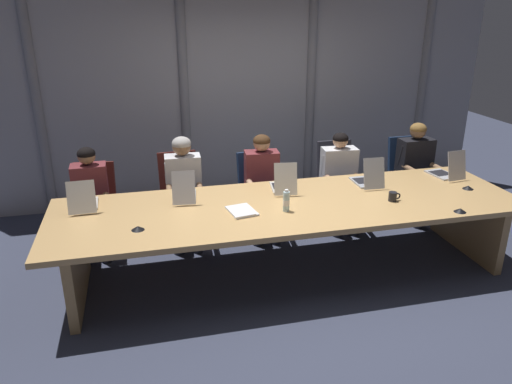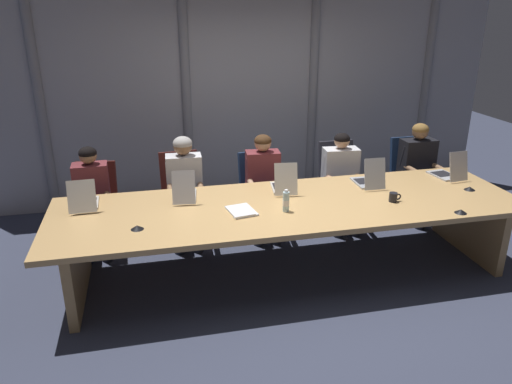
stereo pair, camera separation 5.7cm
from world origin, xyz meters
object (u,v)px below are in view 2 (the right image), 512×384
at_px(laptop_left_end, 84,201).
at_px(office_chair_center, 262,201).
at_px(laptop_right_mid, 368,180).
at_px(person_center, 264,180).
at_px(conference_mic_left_side, 470,188).
at_px(conference_mic_middle, 137,227).
at_px(laptop_left_mid, 185,193).
at_px(spiral_notepad, 242,211).
at_px(person_left_mid, 185,184).
at_px(laptop_center, 284,185).
at_px(office_chair_right_mid, 340,193).
at_px(office_chair_left_mid, 183,206).
at_px(laptop_right_end, 448,172).
at_px(coffee_mug_near, 394,197).
at_px(person_right_mid, 342,176).
at_px(office_chair_left_end, 97,215).
at_px(person_left_end, 92,195).
at_px(person_right_end, 420,167).
at_px(conference_mic_right_side, 461,211).
at_px(office_chair_right_end, 410,187).
at_px(water_bottle_primary, 286,202).

height_order(laptop_left_end, office_chair_center, laptop_left_end).
bearing_deg(laptop_right_mid, person_center, 58.46).
bearing_deg(conference_mic_left_side, conference_mic_middle, -176.37).
bearing_deg(laptop_left_mid, laptop_left_end, 96.72).
bearing_deg(laptop_right_mid, conference_mic_middle, 104.79).
xyz_separation_m(laptop_right_mid, spiral_notepad, (-1.42, -0.39, -0.05)).
distance_m(laptop_left_end, person_left_mid, 1.14).
bearing_deg(laptop_center, person_center, 14.32).
xyz_separation_m(office_chair_right_mid, conference_mic_left_side, (0.93, -1.14, 0.40)).
bearing_deg(office_chair_left_mid, laptop_left_end, -56.51).
xyz_separation_m(laptop_right_end, coffee_mug_near, (-0.91, -0.50, -0.02)).
relative_size(laptop_right_mid, office_chair_left_mid, 0.44).
bearing_deg(coffee_mug_near, person_center, 132.72).
bearing_deg(person_right_mid, office_chair_left_end, -88.63).
distance_m(laptop_right_end, person_left_end, 3.82).
bearing_deg(conference_mic_middle, laptop_left_end, 128.18).
relative_size(office_chair_right_mid, person_right_end, 0.81).
distance_m(laptop_center, coffee_mug_near, 1.08).
bearing_deg(laptop_right_end, conference_mic_middle, 93.38).
height_order(laptop_left_mid, person_left_end, person_left_end).
bearing_deg(person_center, office_chair_center, 179.08).
relative_size(person_left_mid, conference_mic_right_side, 10.78).
xyz_separation_m(laptop_right_mid, person_right_end, (0.98, 0.63, -0.13)).
xyz_separation_m(office_chair_right_mid, conference_mic_right_side, (0.48, -1.64, 0.40)).
distance_m(conference_mic_middle, spiral_notepad, 0.94).
bearing_deg(conference_mic_right_side, office_chair_right_mid, 106.24).
distance_m(person_right_mid, conference_mic_right_side, 1.58).
bearing_deg(office_chair_right_mid, spiral_notepad, -52.80).
height_order(laptop_center, office_chair_right_mid, laptop_center).
relative_size(laptop_left_end, office_chair_right_end, 0.44).
bearing_deg(laptop_right_mid, laptop_left_end, 90.39).
bearing_deg(person_left_mid, office_chair_center, 102.17).
distance_m(office_chair_right_mid, office_chair_right_end, 0.95).
xyz_separation_m(person_right_mid, conference_mic_middle, (-2.32, -1.18, 0.12)).
height_order(laptop_center, office_chair_center, laptop_center).
bearing_deg(laptop_left_mid, person_left_mid, 2.15).
height_order(person_left_mid, conference_mic_left_side, person_left_mid).
xyz_separation_m(person_right_end, conference_mic_left_side, (-0.02, -0.98, 0.08)).
distance_m(office_chair_left_end, person_left_end, 0.34).
height_order(laptop_left_mid, person_left_mid, person_left_mid).
bearing_deg(person_right_mid, laptop_left_mid, -68.25).
bearing_deg(water_bottle_primary, laptop_left_mid, 149.73).
height_order(laptop_center, office_chair_right_end, laptop_center).
bearing_deg(person_right_end, conference_mic_middle, -71.23).
distance_m(person_center, conference_mic_middle, 1.82).
bearing_deg(office_chair_right_mid, laptop_right_mid, -3.81).
distance_m(person_left_mid, coffee_mug_near, 2.19).
relative_size(laptop_left_mid, office_chair_right_end, 0.46).
distance_m(office_chair_right_end, person_center, 1.97).
distance_m(coffee_mug_near, conference_mic_middle, 2.39).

